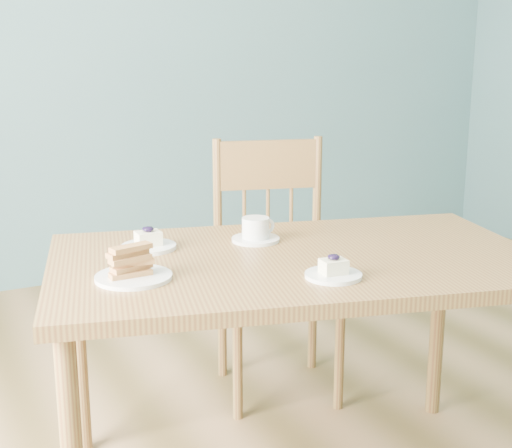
% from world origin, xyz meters
% --- Properties ---
extents(room, '(5.01, 5.01, 2.71)m').
position_xyz_m(room, '(0.00, 0.00, 1.35)').
color(room, '#A87B4E').
rests_on(room, ground).
extents(dining_table, '(1.54, 1.11, 0.74)m').
position_xyz_m(dining_table, '(-0.33, 0.20, 0.67)').
color(dining_table, olive).
rests_on(dining_table, ground).
extents(dining_chair, '(0.54, 0.53, 0.98)m').
position_xyz_m(dining_chair, '(-0.05, 0.81, 0.50)').
color(dining_chair, olive).
rests_on(dining_chair, ground).
extents(cheesecake_plate_near, '(0.15, 0.15, 0.06)m').
position_xyz_m(cheesecake_plate_near, '(-0.34, -0.01, 0.76)').
color(cheesecake_plate_near, silver).
rests_on(cheesecake_plate_near, dining_table).
extents(cheesecake_plate_far, '(0.16, 0.16, 0.07)m').
position_xyz_m(cheesecake_plate_far, '(-0.68, 0.46, 0.76)').
color(cheesecake_plate_far, silver).
rests_on(cheesecake_plate_far, dining_table).
extents(coffee_cup, '(0.15, 0.15, 0.07)m').
position_xyz_m(coffee_cup, '(-0.35, 0.39, 0.77)').
color(coffee_cup, silver).
rests_on(coffee_cup, dining_table).
extents(biscotti_plate, '(0.20, 0.20, 0.09)m').
position_xyz_m(biscotti_plate, '(-0.80, 0.21, 0.77)').
color(biscotti_plate, silver).
rests_on(biscotti_plate, dining_table).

